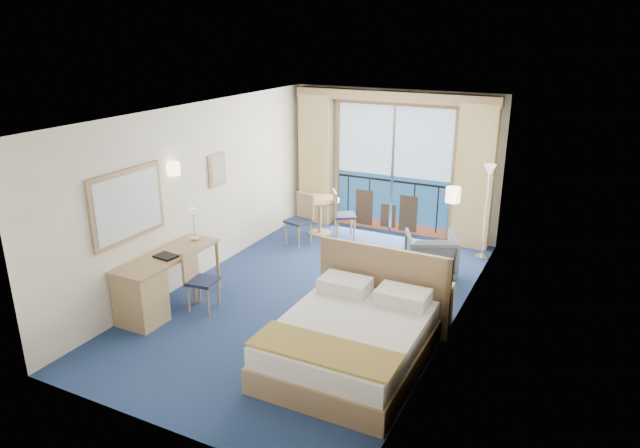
{
  "coord_description": "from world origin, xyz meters",
  "views": [
    {
      "loc": [
        3.44,
        -6.72,
        3.75
      ],
      "look_at": [
        -0.02,
        0.2,
        1.07
      ],
      "focal_mm": 32.0,
      "sensor_mm": 36.0,
      "label": 1
    }
  ],
  "objects_px": {
    "desk_chair": "(197,276)",
    "desk": "(147,290)",
    "bed": "(352,339)",
    "table_chair_b": "(301,216)",
    "round_table": "(319,207)",
    "floor_lamp": "(488,188)",
    "armchair": "(431,255)",
    "table_chair_a": "(340,212)",
    "nightstand": "(435,304)"
  },
  "relations": [
    {
      "from": "floor_lamp",
      "to": "round_table",
      "type": "relative_size",
      "value": 2.13
    },
    {
      "from": "desk_chair",
      "to": "bed",
      "type": "bearing_deg",
      "value": -105.05
    },
    {
      "from": "floor_lamp",
      "to": "bed",
      "type": "bearing_deg",
      "value": -100.0
    },
    {
      "from": "desk",
      "to": "round_table",
      "type": "bearing_deg",
      "value": 82.37
    },
    {
      "from": "armchair",
      "to": "table_chair_b",
      "type": "xyz_separation_m",
      "value": [
        -2.51,
        0.36,
        0.17
      ]
    },
    {
      "from": "nightstand",
      "to": "floor_lamp",
      "type": "relative_size",
      "value": 0.34
    },
    {
      "from": "floor_lamp",
      "to": "armchair",
      "type": "bearing_deg",
      "value": -117.44
    },
    {
      "from": "bed",
      "to": "desk",
      "type": "xyz_separation_m",
      "value": [
        -2.87,
        -0.26,
        0.12
      ]
    },
    {
      "from": "armchair",
      "to": "round_table",
      "type": "distance_m",
      "value": 2.63
    },
    {
      "from": "floor_lamp",
      "to": "desk",
      "type": "distance_m",
      "value": 5.6
    },
    {
      "from": "table_chair_a",
      "to": "table_chair_b",
      "type": "relative_size",
      "value": 0.98
    },
    {
      "from": "floor_lamp",
      "to": "table_chair_b",
      "type": "xyz_separation_m",
      "value": [
        -3.1,
        -0.77,
        -0.72
      ]
    },
    {
      "from": "desk_chair",
      "to": "table_chair_a",
      "type": "distance_m",
      "value": 3.51
    },
    {
      "from": "armchair",
      "to": "round_table",
      "type": "bearing_deg",
      "value": -46.32
    },
    {
      "from": "nightstand",
      "to": "desk_chair",
      "type": "relative_size",
      "value": 0.63
    },
    {
      "from": "armchair",
      "to": "bed",
      "type": "bearing_deg",
      "value": 62.82
    },
    {
      "from": "armchair",
      "to": "desk",
      "type": "xyz_separation_m",
      "value": [
        -2.98,
        -3.1,
        0.08
      ]
    },
    {
      "from": "floor_lamp",
      "to": "round_table",
      "type": "distance_m",
      "value": 3.12
    },
    {
      "from": "armchair",
      "to": "table_chair_a",
      "type": "distance_m",
      "value": 2.2
    },
    {
      "from": "nightstand",
      "to": "bed",
      "type": "bearing_deg",
      "value": -113.87
    },
    {
      "from": "bed",
      "to": "nightstand",
      "type": "distance_m",
      "value": 1.48
    },
    {
      "from": "floor_lamp",
      "to": "round_table",
      "type": "xyz_separation_m",
      "value": [
        -3.03,
        -0.18,
        -0.72
      ]
    },
    {
      "from": "desk",
      "to": "table_chair_a",
      "type": "distance_m",
      "value": 4.15
    },
    {
      "from": "table_chair_a",
      "to": "armchair",
      "type": "bearing_deg",
      "value": -148.49
    },
    {
      "from": "round_table",
      "to": "desk",
      "type": "bearing_deg",
      "value": -97.63
    },
    {
      "from": "desk",
      "to": "table_chair_a",
      "type": "bearing_deg",
      "value": 76.14
    },
    {
      "from": "desk",
      "to": "desk_chair",
      "type": "xyz_separation_m",
      "value": [
        0.4,
        0.56,
        0.06
      ]
    },
    {
      "from": "bed",
      "to": "nightstand",
      "type": "bearing_deg",
      "value": 66.13
    },
    {
      "from": "desk",
      "to": "table_chair_b",
      "type": "height_order",
      "value": "table_chair_b"
    },
    {
      "from": "table_chair_a",
      "to": "floor_lamp",
      "type": "bearing_deg",
      "value": -118.96
    },
    {
      "from": "bed",
      "to": "table_chair_b",
      "type": "relative_size",
      "value": 2.29
    },
    {
      "from": "round_table",
      "to": "table_chair_a",
      "type": "distance_m",
      "value": 0.45
    },
    {
      "from": "table_chair_b",
      "to": "desk",
      "type": "bearing_deg",
      "value": -83.27
    },
    {
      "from": "floor_lamp",
      "to": "round_table",
      "type": "bearing_deg",
      "value": -176.68
    },
    {
      "from": "desk",
      "to": "desk_chair",
      "type": "bearing_deg",
      "value": 54.41
    },
    {
      "from": "desk_chair",
      "to": "floor_lamp",
      "type": "bearing_deg",
      "value": -48.94
    },
    {
      "from": "armchair",
      "to": "table_chair_b",
      "type": "height_order",
      "value": "table_chair_b"
    },
    {
      "from": "bed",
      "to": "floor_lamp",
      "type": "relative_size",
      "value": 1.29
    },
    {
      "from": "table_chair_a",
      "to": "round_table",
      "type": "bearing_deg",
      "value": 52.93
    },
    {
      "from": "bed",
      "to": "floor_lamp",
      "type": "xyz_separation_m",
      "value": [
        0.7,
        3.97,
        0.93
      ]
    },
    {
      "from": "table_chair_a",
      "to": "bed",
      "type": "bearing_deg",
      "value": 173.04
    },
    {
      "from": "desk",
      "to": "round_table",
      "type": "xyz_separation_m",
      "value": [
        0.54,
        4.06,
        0.09
      ]
    },
    {
      "from": "desk_chair",
      "to": "desk",
      "type": "bearing_deg",
      "value": 136.31
    },
    {
      "from": "nightstand",
      "to": "desk",
      "type": "xyz_separation_m",
      "value": [
        -3.47,
        -1.62,
        0.16
      ]
    },
    {
      "from": "bed",
      "to": "armchair",
      "type": "relative_size",
      "value": 2.74
    },
    {
      "from": "bed",
      "to": "floor_lamp",
      "type": "distance_m",
      "value": 4.14
    },
    {
      "from": "nightstand",
      "to": "desk",
      "type": "bearing_deg",
      "value": -155.01
    },
    {
      "from": "armchair",
      "to": "desk",
      "type": "relative_size",
      "value": 0.46
    },
    {
      "from": "desk",
      "to": "table_chair_b",
      "type": "bearing_deg",
      "value": 82.14
    },
    {
      "from": "desk",
      "to": "floor_lamp",
      "type": "bearing_deg",
      "value": 49.82
    }
  ]
}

